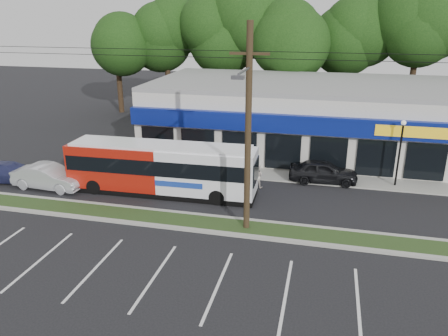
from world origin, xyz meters
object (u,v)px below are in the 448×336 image
at_px(car_blue, 10,172).
at_px(pedestrian_a, 246,177).
at_px(pedestrian_b, 257,176).
at_px(car_dark, 323,171).
at_px(lamp_post, 400,146).
at_px(metrobus, 162,167).
at_px(car_silver, 49,177).
at_px(utility_pole, 244,125).

relative_size(car_blue, pedestrian_a, 2.46).
bearing_deg(car_blue, pedestrian_b, -88.35).
bearing_deg(car_dark, lamp_post, -88.91).
bearing_deg(metrobus, pedestrian_b, 20.32).
xyz_separation_m(car_dark, car_silver, (-16.44, -5.00, 0.02)).
xyz_separation_m(car_dark, car_blue, (-19.57, -4.52, -0.10)).
bearing_deg(metrobus, car_silver, -173.38).
xyz_separation_m(metrobus, car_blue, (-10.19, -0.52, -0.98)).
relative_size(car_silver, pedestrian_a, 2.60).
height_order(lamp_post, metrobus, lamp_post).
bearing_deg(utility_pole, car_dark, 63.75).
bearing_deg(pedestrian_a, metrobus, 7.03).
relative_size(utility_pole, car_dark, 11.64).
relative_size(utility_pole, metrobus, 4.39).
bearing_deg(car_blue, utility_pole, -109.01).
relative_size(metrobus, pedestrian_a, 6.48).
bearing_deg(pedestrian_a, car_blue, -2.60).
height_order(car_dark, car_silver, car_silver).
xyz_separation_m(lamp_post, pedestrian_a, (-9.00, -2.80, -1.79)).
height_order(car_silver, car_blue, car_silver).
bearing_deg(pedestrian_a, car_silver, 1.61).
bearing_deg(pedestrian_b, pedestrian_a, 54.46).
xyz_separation_m(metrobus, car_silver, (-7.06, -1.00, -0.86)).
bearing_deg(car_dark, metrobus, 110.32).
xyz_separation_m(metrobus, pedestrian_a, (4.81, 1.50, -0.73)).
distance_m(metrobus, pedestrian_b, 5.89).
xyz_separation_m(metrobus, pedestrian_b, (5.41, 2.16, -0.87)).
relative_size(lamp_post, car_dark, 0.99).
distance_m(lamp_post, pedestrian_a, 9.59).
bearing_deg(lamp_post, car_blue, -168.63).
height_order(lamp_post, pedestrian_b, lamp_post).
height_order(metrobus, pedestrian_a, metrobus).
bearing_deg(pedestrian_a, car_dark, -161.59).
height_order(utility_pole, lamp_post, utility_pole).
relative_size(car_dark, pedestrian_a, 2.45).
distance_m(pedestrian_a, pedestrian_b, 0.90).
height_order(car_dark, car_blue, car_dark).
xyz_separation_m(utility_pole, car_blue, (-15.83, 3.05, -4.79)).
bearing_deg(metrobus, lamp_post, 15.85).
height_order(metrobus, car_blue, metrobus).
height_order(utility_pole, car_silver, utility_pole).
xyz_separation_m(metrobus, car_dark, (9.38, 4.00, -0.88)).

